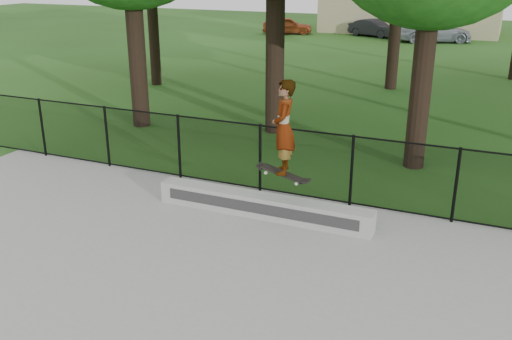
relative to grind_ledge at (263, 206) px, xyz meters
The scene contains 7 objects.
grind_ledge is the anchor object (origin of this frame).
car_a 30.38m from the grind_ledge, 109.60° to the left, with size 1.39×3.43×1.17m, color #9A431C.
car_b 29.91m from the grind_ledge, 98.42° to the left, with size 1.19×3.10×1.13m, color black.
car_c 28.35m from the grind_ledge, 90.73° to the left, with size 1.89×4.27×1.35m, color gray.
skater_airborne 1.77m from the grind_ledge, 25.77° to the right, with size 0.82×0.72×1.90m.
chainlink_fence 1.43m from the grind_ledge, 115.21° to the left, with size 16.06×0.06×1.50m.
distant_building 33.45m from the grind_ledge, 94.40° to the left, with size 12.40×6.40×4.30m.
Camera 1 is at (4.51, -4.71, 4.76)m, focal length 40.00 mm.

